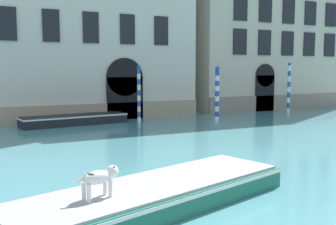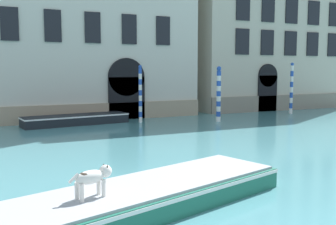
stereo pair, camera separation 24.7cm
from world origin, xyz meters
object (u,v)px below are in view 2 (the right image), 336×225
boat_foreground (149,194)px  mooring_pole_0 (219,94)px  dog_on_deck (93,177)px  mooring_pole_2 (140,94)px  mooring_pole_1 (291,88)px  boat_moored_near_palazzo (76,119)px

boat_foreground → mooring_pole_0: size_ratio=2.23×
dog_on_deck → mooring_pole_2: size_ratio=0.28×
dog_on_deck → mooring_pole_1: 22.30m
mooring_pole_1 → mooring_pole_0: bearing=-168.2°
dog_on_deck → boat_moored_near_palazzo: (2.73, 14.58, -0.68)m
mooring_pole_2 → mooring_pole_1: bearing=-1.0°
boat_foreground → boat_moored_near_palazzo: bearing=68.5°
mooring_pole_0 → mooring_pole_2: (-4.33, 1.63, 0.03)m
boat_foreground → dog_on_deck: dog_on_deck is taller
dog_on_deck → mooring_pole_2: (6.35, 13.89, 0.72)m
boat_moored_near_palazzo → mooring_pole_0: bearing=-23.4°
dog_on_deck → boat_moored_near_palazzo: bearing=63.6°
boat_moored_near_palazzo → mooring_pole_2: mooring_pole_2 is taller
mooring_pole_1 → mooring_pole_2: bearing=179.0°
mooring_pole_1 → mooring_pole_2: (-11.22, 0.19, -0.11)m
mooring_pole_1 → boat_moored_near_palazzo: bearing=176.6°
mooring_pole_0 → dog_on_deck: bearing=-131.1°
dog_on_deck → mooring_pole_2: mooring_pole_2 is taller
mooring_pole_1 → mooring_pole_2: 11.23m
boat_foreground → boat_moored_near_palazzo: (1.36, 14.13, -0.01)m
boat_foreground → mooring_pole_2: (4.98, 13.45, 1.39)m
mooring_pole_0 → boat_foreground: bearing=-128.2°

